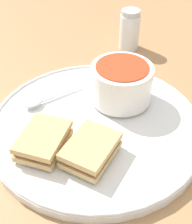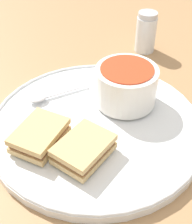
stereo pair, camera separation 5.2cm
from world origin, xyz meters
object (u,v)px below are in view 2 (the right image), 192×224
Objects in this scene: sandwich_half_near at (40,135)px; spoon at (43,97)px; sandwich_half_far at (84,149)px; soup_bowl at (126,85)px; salt_shaker at (146,32)px.

spoon is at bearing -175.99° from sandwich_half_near.
sandwich_half_near and sandwich_half_far have the same top height.
soup_bowl is 0.15m from sandwich_half_far.
soup_bowl is 0.16m from spoon.
soup_bowl is at bearing 151.13° from spoon.
spoon is at bearing -151.56° from sandwich_half_far.
spoon is 1.07× the size of sandwich_half_near.
sandwich_half_far is at bearing -22.26° from salt_shaker.
soup_bowl is 0.97× the size of spoon.
sandwich_half_far is at bearing 66.12° from sandwich_half_near.
spoon is (-0.01, -0.15, -0.03)m from soup_bowl.
sandwich_half_near is 0.39m from salt_shaker.
salt_shaker reaches higher than soup_bowl.
sandwich_half_near is 0.99× the size of sandwich_half_far.
spoon is 0.11m from sandwich_half_near.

